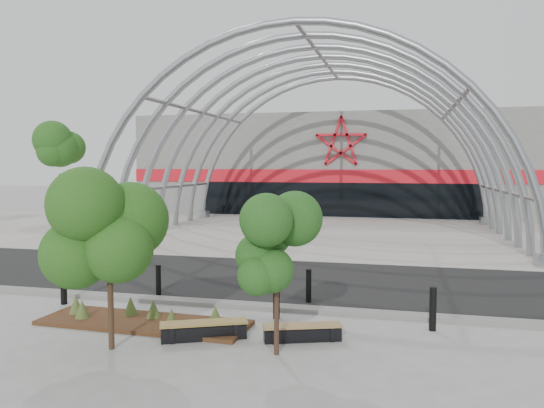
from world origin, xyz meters
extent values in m
plane|color=gray|center=(0.00, 0.00, 0.00)|extent=(140.00, 140.00, 0.00)
cube|color=black|center=(0.00, 3.50, 0.01)|extent=(140.00, 7.00, 0.02)
cube|color=#A9A398|center=(0.00, 15.50, 0.02)|extent=(60.00, 17.00, 0.04)
cube|color=slate|center=(0.00, -0.25, 0.06)|extent=(60.00, 0.50, 0.12)
cube|color=slate|center=(0.00, 33.50, 4.00)|extent=(34.00, 15.00, 8.00)
cube|color=black|center=(0.00, 26.05, 1.30)|extent=(22.00, 0.25, 2.60)
cube|color=red|center=(0.00, 26.05, 3.10)|extent=(34.00, 0.30, 1.00)
torus|color=#909599|center=(0.00, 8.00, 0.00)|extent=(20.36, 0.36, 20.36)
torus|color=#909599|center=(0.00, 10.50, 0.00)|extent=(20.36, 0.36, 20.36)
torus|color=#909599|center=(0.00, 13.00, 0.00)|extent=(20.36, 0.36, 20.36)
torus|color=#909599|center=(0.00, 15.50, 0.00)|extent=(20.36, 0.36, 20.36)
torus|color=#909599|center=(0.00, 18.00, 0.00)|extent=(20.36, 0.36, 20.36)
torus|color=#909599|center=(0.00, 20.50, 0.00)|extent=(20.36, 0.36, 20.36)
torus|color=#909599|center=(0.00, 23.00, 0.00)|extent=(20.36, 0.36, 20.36)
cylinder|color=#909599|center=(9.66, 15.50, 2.59)|extent=(0.20, 15.00, 0.20)
cylinder|color=#909599|center=(7.07, 15.50, 7.07)|extent=(0.20, 15.00, 0.20)
cylinder|color=#909599|center=(0.00, 15.50, 10.00)|extent=(0.20, 15.00, 0.20)
cylinder|color=#909599|center=(-7.07, 15.50, 7.07)|extent=(0.20, 15.00, 0.20)
cylinder|color=#909599|center=(-9.66, 15.50, 2.59)|extent=(0.20, 15.00, 0.20)
cube|color=#909599|center=(-10.00, 8.00, 0.25)|extent=(0.80, 0.80, 0.50)
cube|color=#909599|center=(-10.00, 23.00, 0.25)|extent=(0.80, 0.80, 0.50)
cube|color=#909599|center=(10.00, 23.00, 0.25)|extent=(0.80, 0.80, 0.50)
cube|color=#3D2315|center=(-1.76, -2.37, 0.05)|extent=(5.39, 1.83, 0.10)
cone|color=#50652C|center=(-3.41, -2.52, 0.33)|extent=(0.37, 0.37, 0.46)
cone|color=#50652C|center=(-1.65, -2.07, 0.33)|extent=(0.37, 0.37, 0.46)
cone|color=#50652C|center=(-0.85, -2.71, 0.33)|extent=(0.37, 0.37, 0.46)
cone|color=#50652C|center=(-2.36, -1.94, 0.33)|extent=(0.37, 0.37, 0.46)
cone|color=#50652C|center=(0.09, -2.23, 0.33)|extent=(0.37, 0.37, 0.46)
cone|color=#50652C|center=(-3.80, -2.20, 0.33)|extent=(0.37, 0.37, 0.46)
cylinder|color=#321F12|center=(-1.61, -4.15, 1.01)|extent=(0.13, 0.13, 2.03)
ellipsoid|color=#1E4910|center=(-1.61, -4.15, 2.86)|extent=(1.74, 1.74, 2.21)
cylinder|color=#321C15|center=(1.96, -3.63, 0.80)|extent=(0.11, 0.11, 1.61)
ellipsoid|color=#154013|center=(1.96, -3.63, 2.27)|extent=(1.33, 1.33, 1.75)
cube|color=black|center=(0.12, -3.08, 0.16)|extent=(1.91, 1.15, 0.33)
cube|color=black|center=(-0.54, -3.38, 0.19)|extent=(0.29, 0.44, 0.39)
cube|color=black|center=(0.78, -2.77, 0.19)|extent=(0.29, 0.44, 0.39)
cube|color=olive|center=(0.12, -3.08, 0.39)|extent=(1.99, 1.24, 0.06)
cube|color=black|center=(2.33, -2.64, 0.15)|extent=(1.77, 0.92, 0.30)
cube|color=black|center=(1.71, -2.87, 0.18)|extent=(0.23, 0.40, 0.35)
cube|color=black|center=(2.95, -2.41, 0.18)|extent=(0.23, 0.40, 0.35)
cube|color=olive|center=(2.33, -2.64, 0.35)|extent=(1.83, 0.99, 0.05)
cylinder|color=black|center=(-4.90, -1.15, 0.57)|extent=(0.18, 0.18, 1.13)
cylinder|color=black|center=(-2.63, 0.25, 0.49)|extent=(0.16, 0.16, 0.99)
cylinder|color=black|center=(1.91, 0.68, 0.49)|extent=(0.16, 0.16, 0.99)
cylinder|color=black|center=(1.36, -1.07, 0.55)|extent=(0.18, 0.18, 1.11)
cylinder|color=black|center=(5.26, -1.16, 0.53)|extent=(0.17, 0.17, 1.06)
cylinder|color=#302117|center=(-20.00, 20.00, 1.65)|extent=(0.20, 0.20, 3.30)
ellipsoid|color=#194C13|center=(-20.00, 20.00, 4.65)|extent=(3.00, 3.00, 3.60)
camera|label=1|loc=(4.46, -14.27, 4.03)|focal=35.00mm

